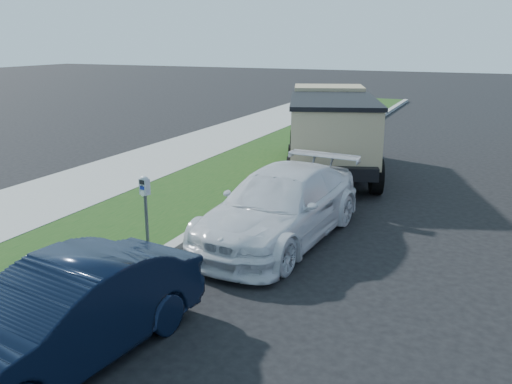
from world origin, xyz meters
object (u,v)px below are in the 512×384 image
at_px(white_wagon, 280,206).
at_px(dump_truck, 331,127).
at_px(parking_meter, 145,196).
at_px(navy_sedan, 63,317).

distance_m(white_wagon, dump_truck, 6.03).
height_order(parking_meter, navy_sedan, parking_meter).
height_order(parking_meter, dump_truck, dump_truck).
bearing_deg(navy_sedan, white_wagon, 87.87).
bearing_deg(white_wagon, dump_truck, 102.17).
bearing_deg(dump_truck, white_wagon, -101.90).
bearing_deg(white_wagon, parking_meter, -135.96).
height_order(white_wagon, navy_sedan, white_wagon).
xyz_separation_m(parking_meter, white_wagon, (1.99, 1.61, -0.40)).
xyz_separation_m(navy_sedan, dump_truck, (0.06, 10.96, 0.69)).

